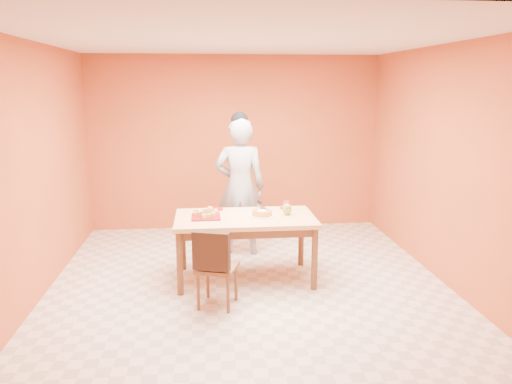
{
  "coord_description": "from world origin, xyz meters",
  "views": [
    {
      "loc": [
        -0.46,
        -5.28,
        2.24
      ],
      "look_at": [
        0.11,
        0.3,
        1.04
      ],
      "focal_mm": 35.0,
      "sensor_mm": 36.0,
      "label": 1
    }
  ],
  "objects": [
    {
      "name": "egg_ornament",
      "position": [
        0.47,
        0.27,
        0.83
      ],
      "size": [
        0.13,
        0.12,
        0.14
      ],
      "primitive_type": "ellipsoid",
      "rotation": [
        0.0,
        0.0,
        -0.38
      ],
      "color": "olive",
      "rests_on": "dining_table"
    },
    {
      "name": "dining_table",
      "position": [
        -0.03,
        0.25,
        0.67
      ],
      "size": [
        1.6,
        0.9,
        0.76
      ],
      "color": "#E6B278",
      "rests_on": "floor"
    },
    {
      "name": "wall_left",
      "position": [
        -2.25,
        0.0,
        1.35
      ],
      "size": [
        0.0,
        5.0,
        5.0
      ],
      "primitive_type": "plane",
      "rotation": [
        1.57,
        0.0,
        1.57
      ],
      "color": "#C74F2E",
      "rests_on": "floor"
    },
    {
      "name": "magenta_glass",
      "position": [
        0.5,
        0.49,
        0.81
      ],
      "size": [
        0.1,
        0.1,
        0.11
      ],
      "primitive_type": "cylinder",
      "rotation": [
        0.0,
        0.0,
        -0.33
      ],
      "color": "#BC1C47",
      "rests_on": "dining_table"
    },
    {
      "name": "red_dinner_plate",
      "position": [
        -0.37,
        0.6,
        0.77
      ],
      "size": [
        0.27,
        0.27,
        0.01
      ],
      "primitive_type": "cylinder",
      "rotation": [
        0.0,
        0.0,
        -0.25
      ],
      "color": "maroon",
      "rests_on": "dining_table"
    },
    {
      "name": "dining_chair",
      "position": [
        -0.37,
        -0.46,
        0.44
      ],
      "size": [
        0.5,
        0.56,
        0.85
      ],
      "rotation": [
        0.0,
        0.0,
        -0.32
      ],
      "color": "brown",
      "rests_on": "floor"
    },
    {
      "name": "cake_server",
      "position": [
        0.18,
        0.42,
        0.83
      ],
      "size": [
        0.12,
        0.28,
        0.01
      ],
      "primitive_type": "cube",
      "rotation": [
        0.0,
        0.0,
        0.23
      ],
      "color": "silver",
      "rests_on": "sponge_cake"
    },
    {
      "name": "checker_tin",
      "position": [
        0.48,
        0.56,
        0.78
      ],
      "size": [
        0.13,
        0.13,
        0.03
      ],
      "primitive_type": "cylinder",
      "rotation": [
        0.0,
        0.0,
        0.18
      ],
      "color": "#34210E",
      "rests_on": "dining_table"
    },
    {
      "name": "wall_back",
      "position": [
        0.0,
        2.5,
        1.35
      ],
      "size": [
        4.5,
        0.0,
        4.5
      ],
      "primitive_type": "plane",
      "rotation": [
        1.57,
        0.0,
        0.0
      ],
      "color": "#C74F2E",
      "rests_on": "floor"
    },
    {
      "name": "floor",
      "position": [
        0.0,
        0.0,
        0.0
      ],
      "size": [
        5.0,
        5.0,
        0.0
      ],
      "primitive_type": "plane",
      "color": "silver",
      "rests_on": "ground"
    },
    {
      "name": "ceiling",
      "position": [
        0.0,
        0.0,
        2.7
      ],
      "size": [
        5.0,
        5.0,
        0.0
      ],
      "primitive_type": "plane",
      "rotation": [
        3.14,
        0.0,
        0.0
      ],
      "color": "silver",
      "rests_on": "wall_back"
    },
    {
      "name": "wall_right",
      "position": [
        2.25,
        0.0,
        1.35
      ],
      "size": [
        0.0,
        5.0,
        5.0
      ],
      "primitive_type": "plane",
      "rotation": [
        1.57,
        0.0,
        -1.57
      ],
      "color": "#C74F2E",
      "rests_on": "floor"
    },
    {
      "name": "sponge_cake",
      "position": [
        0.17,
        0.24,
        0.8
      ],
      "size": [
        0.28,
        0.28,
        0.05
      ],
      "primitive_type": "cylinder",
      "rotation": [
        0.0,
        0.0,
        0.24
      ],
      "color": "gold",
      "rests_on": "white_cake_plate"
    },
    {
      "name": "person",
      "position": [
        -0.02,
        1.18,
        0.91
      ],
      "size": [
        0.71,
        0.51,
        1.83
      ],
      "primitive_type": "imported",
      "rotation": [
        0.0,
        0.0,
        3.04
      ],
      "color": "#949396",
      "rests_on": "floor"
    },
    {
      "name": "pastry_platter",
      "position": [
        -0.47,
        0.25,
        0.77
      ],
      "size": [
        0.33,
        0.33,
        0.02
      ],
      "primitive_type": "cube",
      "rotation": [
        0.0,
        0.0,
        0.01
      ],
      "color": "maroon",
      "rests_on": "dining_table"
    },
    {
      "name": "white_cake_plate",
      "position": [
        0.17,
        0.24,
        0.77
      ],
      "size": [
        0.37,
        0.37,
        0.01
      ],
      "primitive_type": "cylinder",
      "rotation": [
        0.0,
        0.0,
        0.22
      ],
      "color": "white",
      "rests_on": "dining_table"
    },
    {
      "name": "pastry_pile",
      "position": [
        -0.47,
        0.25,
        0.83
      ],
      "size": [
        0.29,
        0.29,
        0.1
      ],
      "primitive_type": null,
      "color": "tan",
      "rests_on": "pastry_platter"
    }
  ]
}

